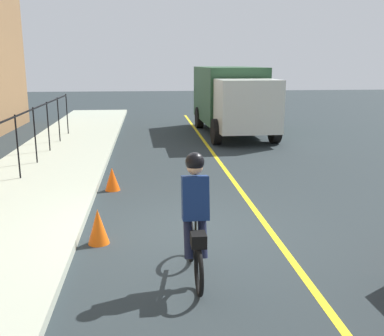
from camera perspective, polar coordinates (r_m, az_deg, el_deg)
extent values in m
plane|color=#262F31|center=(8.15, -1.25, -8.20)|extent=(80.00, 80.00, 0.00)
cube|color=yellow|center=(8.41, 9.78, -7.66)|extent=(36.00, 0.12, 0.01)
cylinder|color=black|center=(11.87, -21.41, 2.54)|extent=(0.04, 0.04, 1.60)
cylinder|color=black|center=(13.58, -19.44, 3.97)|extent=(0.04, 0.04, 1.60)
cylinder|color=black|center=(15.30, -17.91, 5.08)|extent=(0.04, 0.04, 1.60)
cylinder|color=black|center=(17.04, -16.69, 5.96)|extent=(0.04, 0.04, 1.60)
cylinder|color=black|center=(18.79, -15.69, 6.67)|extent=(0.04, 0.04, 1.60)
torus|color=black|center=(6.94, -0.20, -9.22)|extent=(0.66, 0.06, 0.66)
torus|color=black|center=(5.99, 0.88, -13.07)|extent=(0.66, 0.06, 0.66)
cube|color=black|center=(6.36, 0.30, -8.95)|extent=(0.93, 0.05, 0.24)
cylinder|color=black|center=(6.17, 0.46, -8.19)|extent=(0.03, 0.03, 0.35)
cube|color=navy|center=(6.06, 0.41, -3.84)|extent=(0.34, 0.36, 0.63)
sphere|color=tan|center=(5.99, 0.36, 0.14)|extent=(0.22, 0.22, 0.22)
sphere|color=black|center=(5.98, 0.36, 0.79)|extent=(0.26, 0.26, 0.26)
cylinder|color=#191E38|center=(6.20, -0.50, -8.56)|extent=(0.34, 0.12, 0.65)
cylinder|color=#191E38|center=(6.23, 1.35, -8.48)|extent=(0.34, 0.12, 0.65)
cube|color=black|center=(5.86, 0.83, -9.18)|extent=(0.24, 0.20, 0.18)
cube|color=#284D30|center=(19.87, 4.64, 9.43)|extent=(4.83, 2.54, 2.30)
cube|color=beige|center=(16.57, 7.11, 7.89)|extent=(1.89, 2.26, 1.90)
cylinder|color=black|center=(17.13, 10.54, 4.74)|extent=(0.97, 0.33, 0.96)
cylinder|color=black|center=(16.58, 3.13, 4.67)|extent=(0.97, 0.33, 0.96)
cylinder|color=black|center=(21.27, 6.96, 6.53)|extent=(0.97, 0.33, 0.96)
cylinder|color=black|center=(20.82, 0.94, 6.48)|extent=(0.97, 0.33, 0.96)
cone|color=#FB540B|center=(10.80, -10.17, -1.39)|extent=(0.36, 0.36, 0.56)
cone|color=#F75E0F|center=(7.72, -11.92, -7.33)|extent=(0.36, 0.36, 0.61)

